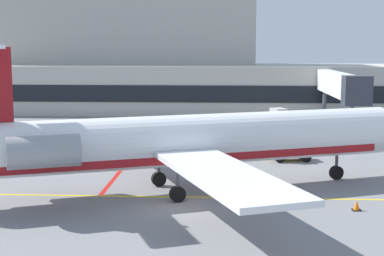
% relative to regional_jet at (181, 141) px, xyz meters
% --- Properties ---
extents(ground, '(120.00, 120.00, 0.11)m').
position_rel_regional_jet_xyz_m(ground, '(0.28, -3.25, -3.13)').
color(ground, slate).
extents(terminal_building, '(76.99, 14.91, 19.42)m').
position_rel_regional_jet_xyz_m(terminal_building, '(-9.17, 44.93, 4.21)').
color(terminal_building, '#B7B2A8').
rests_on(terminal_building, ground).
extents(jet_bridge_west, '(2.40, 18.79, 6.00)m').
position_rel_regional_jet_xyz_m(jet_bridge_west, '(14.42, 26.63, 1.54)').
color(jet_bridge_west, silver).
rests_on(jet_bridge_west, ground).
extents(regional_jet, '(31.36, 26.07, 8.69)m').
position_rel_regional_jet_xyz_m(regional_jet, '(0.00, 0.00, 0.00)').
color(regional_jet, white).
rests_on(regional_jet, ground).
extents(baggage_tug, '(3.04, 4.31, 2.16)m').
position_rel_regional_jet_xyz_m(baggage_tug, '(8.59, 26.76, -2.10)').
color(baggage_tug, silver).
rests_on(baggage_tug, ground).
extents(pushback_tractor, '(3.12, 2.15, 1.84)m').
position_rel_regional_jet_xyz_m(pushback_tractor, '(7.32, 10.08, -2.25)').
color(pushback_tractor, '#E5B20C').
rests_on(pushback_tractor, ground).
extents(safety_cone_bravo, '(0.47, 0.47, 0.55)m').
position_rel_regional_jet_xyz_m(safety_cone_bravo, '(-11.40, 6.40, -2.84)').
color(safety_cone_bravo, orange).
rests_on(safety_cone_bravo, ground).
extents(safety_cone_charlie, '(0.47, 0.47, 0.55)m').
position_rel_regional_jet_xyz_m(safety_cone_charlie, '(9.58, -3.28, -2.84)').
color(safety_cone_charlie, orange).
rests_on(safety_cone_charlie, ground).
extents(safety_cone_delta, '(0.47, 0.47, 0.55)m').
position_rel_regional_jet_xyz_m(safety_cone_delta, '(-12.79, 8.92, -2.84)').
color(safety_cone_delta, orange).
rests_on(safety_cone_delta, ground).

